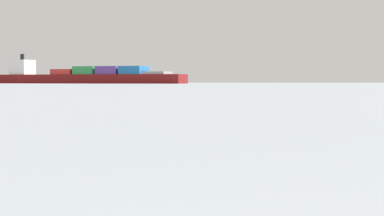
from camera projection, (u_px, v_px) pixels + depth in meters
cargo_ship at (87, 76)px, 704.44m from camera, size 197.89×45.21×29.58m
distant_headland at (241, 75)px, 1568.18m from camera, size 981.62×662.25×28.11m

